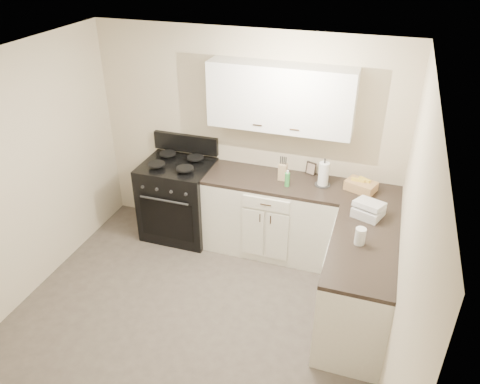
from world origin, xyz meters
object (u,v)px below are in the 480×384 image
(stove, at_px, (179,201))
(paper_towel, at_px, (324,174))
(countertop_grill, at_px, (368,212))
(wicker_basket, at_px, (361,186))
(knife_block, at_px, (283,172))

(stove, relative_size, paper_towel, 3.70)
(stove, xyz_separation_m, countertop_grill, (2.24, -0.40, 0.53))
(paper_towel, bearing_deg, stove, -177.53)
(stove, relative_size, countertop_grill, 3.81)
(paper_towel, bearing_deg, wicker_basket, 2.44)
(paper_towel, relative_size, wicker_basket, 0.87)
(knife_block, bearing_deg, paper_towel, 4.72)
(wicker_basket, height_order, countertop_grill, wicker_basket)
(stove, height_order, paper_towel, paper_towel)
(stove, height_order, knife_block, knife_block)
(wicker_basket, relative_size, countertop_grill, 1.18)
(paper_towel, distance_m, countertop_grill, 0.71)
(stove, relative_size, knife_block, 5.20)
(knife_block, relative_size, wicker_basket, 0.62)
(paper_towel, xyz_separation_m, wicker_basket, (0.40, 0.02, -0.08))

